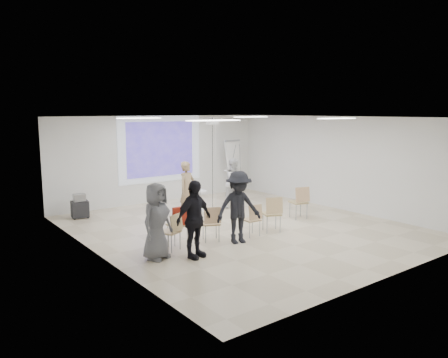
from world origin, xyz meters
TOP-DOWN VIEW (x-y plane):
  - floor at (0.00, 0.00)m, footprint 8.00×9.00m
  - ceiling at (0.00, 0.00)m, footprint 8.00×9.00m
  - wall_back at (0.00, 4.55)m, footprint 8.00×0.10m
  - wall_left at (-4.05, 0.00)m, footprint 0.10×9.00m
  - wall_right at (4.05, 0.00)m, footprint 0.10×9.00m
  - projection_halo at (0.00, 4.49)m, footprint 3.20×0.01m
  - projection_image at (0.00, 4.47)m, footprint 2.60×0.01m
  - pedestal_table at (0.13, 2.35)m, footprint 0.72×0.72m
  - player_left at (-0.55, 1.89)m, footprint 0.81×0.67m
  - player_right at (1.44, 2.12)m, footprint 0.92×0.76m
  - controller_left at (-0.37, 2.14)m, footprint 0.08×0.13m
  - controller_right at (1.26, 2.37)m, footprint 0.05×0.13m
  - chair_far_left at (-2.52, -0.61)m, footprint 0.54×0.56m
  - chair_left_mid at (-2.14, -0.26)m, footprint 0.44×0.47m
  - chair_left_inner at (-1.40, -0.56)m, footprint 0.55×0.57m
  - chair_center at (-0.31, -0.83)m, footprint 0.42×0.45m
  - chair_right_inner at (0.36, -0.84)m, footprint 0.61×0.62m
  - chair_right_far at (1.99, -0.28)m, footprint 0.57×0.60m
  - red_jacket at (-2.14, -0.40)m, footprint 0.46×0.12m
  - laptop at (-1.37, -0.47)m, footprint 0.39×0.35m
  - audience_left at (-2.38, -1.29)m, footprint 1.27×0.93m
  - audience_mid at (-0.94, -1.03)m, footprint 1.42×0.98m
  - audience_outer at (-3.07, -0.88)m, footprint 1.07×0.90m
  - flipchart_easel at (2.77, 3.92)m, footprint 0.90×0.69m
  - av_cart at (-3.16, 3.76)m, footprint 0.53×0.45m
  - ceiling_projector at (0.10, 1.49)m, footprint 0.30×0.25m
  - fluor_panel_nw at (-2.00, 2.00)m, footprint 1.20×0.30m
  - fluor_panel_ne at (2.00, 2.00)m, footprint 1.20×0.30m
  - fluor_panel_sw at (-2.00, -1.50)m, footprint 1.20×0.30m
  - fluor_panel_se at (2.00, -1.50)m, footprint 1.20×0.30m

SIDE VIEW (x-z plane):
  - floor at x=0.00m, z-range -0.10..0.00m
  - av_cart at x=-3.16m, z-range -0.03..0.70m
  - pedestal_table at x=0.13m, z-range 0.04..0.73m
  - laptop at x=-1.37m, z-range 0.46..0.49m
  - chair_center at x=-0.31m, z-range 0.08..0.92m
  - chair_far_left at x=-2.52m, z-range 0.08..0.95m
  - chair_left_inner at x=-1.40m, z-range 0.08..0.96m
  - chair_left_mid at x=-2.14m, z-range 0.08..1.00m
  - chair_right_inner at x=0.36m, z-range 0.09..1.04m
  - chair_right_far at x=1.99m, z-range 0.09..1.07m
  - red_jacket at x=-2.14m, z-range 0.50..0.94m
  - player_right at x=1.44m, z-range 0.00..1.81m
  - audience_outer at x=-3.07m, z-range 0.00..1.87m
  - player_left at x=-0.55m, z-range 0.00..1.92m
  - audience_left at x=-2.38m, z-range 0.00..1.96m
  - audience_mid at x=-0.94m, z-range 0.00..1.99m
  - controller_right at x=1.26m, z-range 1.20..1.24m
  - controller_left at x=-0.37m, z-range 1.24..1.28m
  - wall_back at x=0.00m, z-range 0.00..3.00m
  - wall_left at x=-4.05m, z-range 0.00..3.00m
  - wall_right at x=4.05m, z-range 0.00..3.00m
  - flipchart_easel at x=2.77m, z-range 0.49..2.58m
  - projection_halo at x=0.00m, z-range 0.70..3.00m
  - projection_image at x=0.00m, z-range 0.90..2.80m
  - ceiling_projector at x=0.10m, z-range 1.19..4.19m
  - fluor_panel_nw at x=-2.00m, z-range 2.96..2.98m
  - fluor_panel_ne at x=2.00m, z-range 2.96..2.98m
  - fluor_panel_sw at x=-2.00m, z-range 2.96..2.98m
  - fluor_panel_se at x=2.00m, z-range 2.96..2.98m
  - ceiling at x=0.00m, z-range 3.00..3.10m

